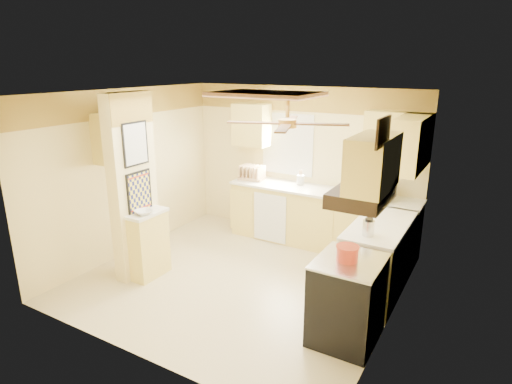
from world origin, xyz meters
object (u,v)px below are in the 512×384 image
Objects in this scene: stove at (347,300)px; dutch_oven at (347,253)px; kettle at (368,228)px; microwave at (374,189)px; bowl at (144,212)px.

dutch_oven reaches higher than stove.
dutch_oven is at bearing -90.90° from kettle.
microwave is 3.28m from bowl.
kettle is (0.01, 0.70, 0.04)m from dutch_oven.
bowl reaches higher than stove.
bowl is (-2.77, -0.09, 0.51)m from stove.
stove is 3.96× the size of bowl.
kettle is at bearing 91.20° from stove.
stove is at bearing 103.84° from microwave.
stove is at bearing 1.77° from bowl.
dutch_oven is (2.74, 0.07, 0.03)m from bowl.
bowl is 2.75m from dutch_oven.
bowl is at bearing 46.93° from microwave.
microwave is at bearing 99.41° from stove.
microwave reaches higher than kettle.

